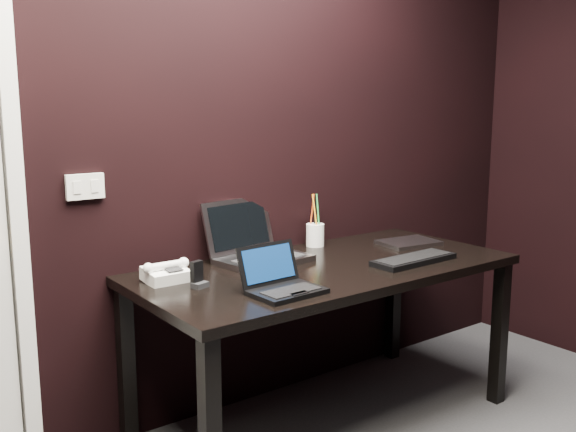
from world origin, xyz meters
TOP-DOWN VIEW (x-y plane):
  - wall_back at (0.00, 1.80)m, footprint 4.00×0.00m
  - wall_switch at (-0.62, 1.79)m, footprint 0.15×0.02m
  - desk at (0.30, 1.40)m, footprint 1.70×0.80m
  - netbook at (-0.10, 1.19)m, footprint 0.28×0.25m
  - silver_laptop at (0.10, 1.64)m, footprint 0.43×0.40m
  - ext_keyboard at (0.64, 1.20)m, footprint 0.43×0.16m
  - closed_laptop at (0.90, 1.47)m, footprint 0.31×0.24m
  - desk_phone at (-0.39, 1.58)m, footprint 0.20×0.15m
  - mobile_phone at (-0.32, 1.44)m, footprint 0.07×0.06m
  - pen_cup at (0.50, 1.72)m, footprint 0.12×0.12m

SIDE VIEW (x-z plane):
  - desk at x=0.30m, z-range 0.29..1.03m
  - closed_laptop at x=0.90m, z-range 0.74..0.76m
  - ext_keyboard at x=0.64m, z-range 0.74..0.77m
  - netbook at x=-0.10m, z-range 0.69..0.86m
  - desk_phone at x=-0.39m, z-range 0.73..0.82m
  - mobile_phone at x=-0.32m, z-range 0.73..0.83m
  - silver_laptop at x=0.10m, z-range 0.66..0.92m
  - pen_cup at x=0.50m, z-range 0.67..0.93m
  - wall_switch at x=-0.62m, z-range 1.07..1.17m
  - wall_back at x=0.00m, z-range -0.70..3.30m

